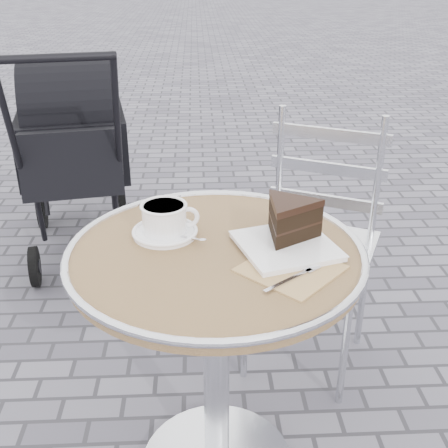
{
  "coord_description": "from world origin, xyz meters",
  "views": [
    {
      "loc": [
        -0.04,
        -1.17,
        1.38
      ],
      "look_at": [
        0.02,
        0.04,
        0.78
      ],
      "focal_mm": 45.0,
      "sensor_mm": 36.0,
      "label": 1
    }
  ],
  "objects_px": {
    "bistro_chair": "(319,214)",
    "baby_stroller": "(74,156)",
    "cafe_table": "(216,308)",
    "cappuccino_set": "(165,221)",
    "cake_plate_set": "(289,225)"
  },
  "relations": [
    {
      "from": "bistro_chair",
      "to": "baby_stroller",
      "type": "height_order",
      "value": "baby_stroller"
    },
    {
      "from": "cafe_table",
      "to": "cappuccino_set",
      "type": "xyz_separation_m",
      "value": [
        -0.12,
        0.09,
        0.2
      ]
    },
    {
      "from": "cafe_table",
      "to": "bistro_chair",
      "type": "height_order",
      "value": "bistro_chair"
    },
    {
      "from": "cafe_table",
      "to": "baby_stroller",
      "type": "distance_m",
      "value": 1.59
    },
    {
      "from": "cafe_table",
      "to": "cappuccino_set",
      "type": "relative_size",
      "value": 4.18
    },
    {
      "from": "cafe_table",
      "to": "baby_stroller",
      "type": "xyz_separation_m",
      "value": [
        -0.64,
        1.45,
        -0.09
      ]
    },
    {
      "from": "cake_plate_set",
      "to": "bistro_chair",
      "type": "height_order",
      "value": "bistro_chair"
    },
    {
      "from": "cappuccino_set",
      "to": "baby_stroller",
      "type": "bearing_deg",
      "value": 107.46
    },
    {
      "from": "baby_stroller",
      "to": "bistro_chair",
      "type": "bearing_deg",
      "value": -51.42
    },
    {
      "from": "cappuccino_set",
      "to": "bistro_chair",
      "type": "relative_size",
      "value": 0.2
    },
    {
      "from": "cake_plate_set",
      "to": "baby_stroller",
      "type": "height_order",
      "value": "baby_stroller"
    },
    {
      "from": "cafe_table",
      "to": "baby_stroller",
      "type": "height_order",
      "value": "baby_stroller"
    },
    {
      "from": "cafe_table",
      "to": "cappuccino_set",
      "type": "height_order",
      "value": "cappuccino_set"
    },
    {
      "from": "cake_plate_set",
      "to": "baby_stroller",
      "type": "relative_size",
      "value": 0.33
    },
    {
      "from": "cappuccino_set",
      "to": "bistro_chair",
      "type": "distance_m",
      "value": 0.72
    }
  ]
}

